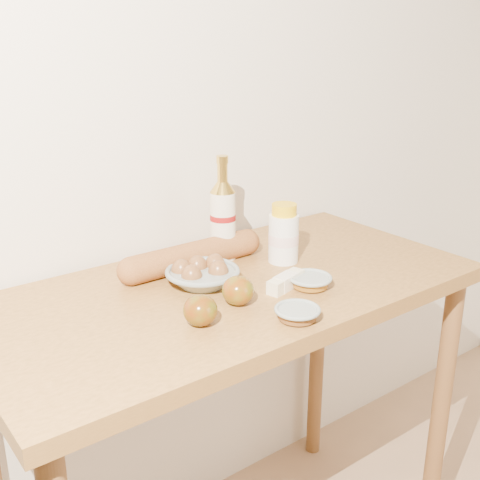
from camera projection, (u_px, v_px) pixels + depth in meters
name	position (u px, v px, depth m)	size (l,w,h in m)	color
back_wall	(156.00, 101.00, 1.55)	(3.50, 0.02, 2.60)	silver
table	(233.00, 330.00, 1.48)	(1.20, 0.60, 0.90)	#B07A38
bourbon_bottle	(223.00, 218.00, 1.56)	(0.08, 0.08, 0.28)	silver
cream_bottle	(284.00, 235.00, 1.56)	(0.08, 0.08, 0.16)	white
egg_bowl	(202.00, 274.00, 1.43)	(0.21, 0.21, 0.06)	gray
baguette	(193.00, 255.00, 1.52)	(0.42, 0.07, 0.07)	#A66632
apple_redgreen_front	(200.00, 310.00, 1.23)	(0.09, 0.09, 0.07)	maroon
apple_redgreen_right	(238.00, 290.00, 1.32)	(0.08, 0.08, 0.07)	#951208
sugar_bowl	(297.00, 313.00, 1.26)	(0.13, 0.13, 0.03)	gray
syrup_bowl	(310.00, 281.00, 1.41)	(0.13, 0.13, 0.03)	#919E99
butter_stick	(286.00, 282.00, 1.41)	(0.12, 0.06, 0.03)	beige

